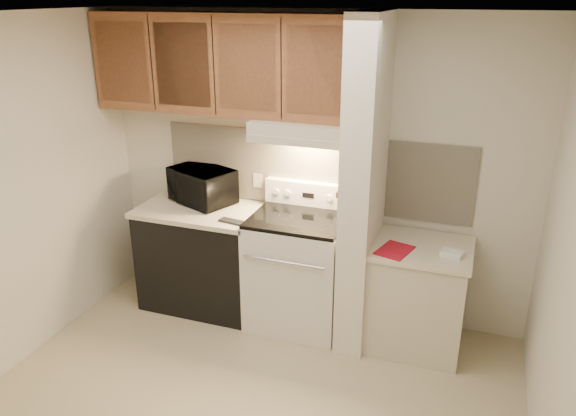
% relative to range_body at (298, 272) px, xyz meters
% --- Properties ---
extents(floor, '(3.60, 3.60, 0.00)m').
position_rel_range_body_xyz_m(floor, '(0.00, -1.16, -0.46)').
color(floor, tan).
rests_on(floor, ground).
extents(ceiling, '(3.60, 3.60, 0.00)m').
position_rel_range_body_xyz_m(ceiling, '(0.00, -1.16, 2.04)').
color(ceiling, white).
rests_on(ceiling, wall_back).
extents(wall_back, '(3.60, 2.50, 0.02)m').
position_rel_range_body_xyz_m(wall_back, '(0.00, 0.34, 0.79)').
color(wall_back, beige).
rests_on(wall_back, floor).
extents(wall_right, '(0.02, 3.00, 2.50)m').
position_rel_range_body_xyz_m(wall_right, '(1.80, -1.16, 0.79)').
color(wall_right, beige).
rests_on(wall_right, floor).
extents(backsplash, '(2.60, 0.02, 0.63)m').
position_rel_range_body_xyz_m(backsplash, '(0.00, 0.33, 0.78)').
color(backsplash, beige).
rests_on(backsplash, wall_back).
extents(range_body, '(0.76, 0.65, 0.92)m').
position_rel_range_body_xyz_m(range_body, '(0.00, 0.00, 0.00)').
color(range_body, silver).
rests_on(range_body, floor).
extents(oven_window, '(0.50, 0.01, 0.30)m').
position_rel_range_body_xyz_m(oven_window, '(0.00, -0.32, 0.04)').
color(oven_window, black).
rests_on(oven_window, range_body).
extents(oven_handle, '(0.65, 0.02, 0.02)m').
position_rel_range_body_xyz_m(oven_handle, '(0.00, -0.35, 0.26)').
color(oven_handle, silver).
rests_on(oven_handle, range_body).
extents(cooktop, '(0.74, 0.64, 0.03)m').
position_rel_range_body_xyz_m(cooktop, '(0.00, 0.00, 0.48)').
color(cooktop, black).
rests_on(cooktop, range_body).
extents(range_backguard, '(0.76, 0.08, 0.20)m').
position_rel_range_body_xyz_m(range_backguard, '(0.00, 0.28, 0.59)').
color(range_backguard, silver).
rests_on(range_backguard, range_body).
extents(range_display, '(0.10, 0.01, 0.04)m').
position_rel_range_body_xyz_m(range_display, '(0.00, 0.24, 0.59)').
color(range_display, black).
rests_on(range_display, range_backguard).
extents(range_knob_left_outer, '(0.05, 0.02, 0.05)m').
position_rel_range_body_xyz_m(range_knob_left_outer, '(-0.28, 0.24, 0.59)').
color(range_knob_left_outer, silver).
rests_on(range_knob_left_outer, range_backguard).
extents(range_knob_left_inner, '(0.05, 0.02, 0.05)m').
position_rel_range_body_xyz_m(range_knob_left_inner, '(-0.18, 0.24, 0.59)').
color(range_knob_left_inner, silver).
rests_on(range_knob_left_inner, range_backguard).
extents(range_knob_right_inner, '(0.05, 0.02, 0.05)m').
position_rel_range_body_xyz_m(range_knob_right_inner, '(0.18, 0.24, 0.59)').
color(range_knob_right_inner, silver).
rests_on(range_knob_right_inner, range_backguard).
extents(range_knob_right_outer, '(0.05, 0.02, 0.05)m').
position_rel_range_body_xyz_m(range_knob_right_outer, '(0.28, 0.24, 0.59)').
color(range_knob_right_outer, silver).
rests_on(range_knob_right_outer, range_backguard).
extents(dishwasher_front, '(1.00, 0.63, 0.87)m').
position_rel_range_body_xyz_m(dishwasher_front, '(-0.88, 0.01, -0.03)').
color(dishwasher_front, black).
rests_on(dishwasher_front, floor).
extents(left_countertop, '(1.04, 0.67, 0.04)m').
position_rel_range_body_xyz_m(left_countertop, '(-0.88, 0.01, 0.43)').
color(left_countertop, beige).
rests_on(left_countertop, dishwasher_front).
extents(spoon_rest, '(0.25, 0.11, 0.02)m').
position_rel_range_body_xyz_m(spoon_rest, '(-0.48, -0.19, 0.46)').
color(spoon_rest, black).
rests_on(spoon_rest, left_countertop).
extents(teal_jar, '(0.11, 0.11, 0.10)m').
position_rel_range_body_xyz_m(teal_jar, '(-0.95, 0.23, 0.50)').
color(teal_jar, '#225E63').
rests_on(teal_jar, left_countertop).
extents(outlet, '(0.08, 0.01, 0.12)m').
position_rel_range_body_xyz_m(outlet, '(-0.48, 0.32, 0.64)').
color(outlet, beige).
rests_on(outlet, backsplash).
extents(microwave, '(0.64, 0.54, 0.30)m').
position_rel_range_body_xyz_m(microwave, '(-0.93, 0.15, 0.60)').
color(microwave, black).
rests_on(microwave, left_countertop).
extents(partition_pillar, '(0.22, 0.70, 2.50)m').
position_rel_range_body_xyz_m(partition_pillar, '(0.51, -0.01, 0.79)').
color(partition_pillar, silver).
rests_on(partition_pillar, floor).
extents(pillar_trim, '(0.01, 0.70, 0.04)m').
position_rel_range_body_xyz_m(pillar_trim, '(0.39, -0.01, 0.84)').
color(pillar_trim, brown).
rests_on(pillar_trim, partition_pillar).
extents(knife_strip, '(0.02, 0.42, 0.04)m').
position_rel_range_body_xyz_m(knife_strip, '(0.39, -0.06, 0.86)').
color(knife_strip, black).
rests_on(knife_strip, partition_pillar).
extents(knife_blade_a, '(0.01, 0.03, 0.16)m').
position_rel_range_body_xyz_m(knife_blade_a, '(0.38, -0.21, 0.76)').
color(knife_blade_a, silver).
rests_on(knife_blade_a, knife_strip).
extents(knife_handle_a, '(0.02, 0.02, 0.10)m').
position_rel_range_body_xyz_m(knife_handle_a, '(0.38, -0.21, 0.91)').
color(knife_handle_a, black).
rests_on(knife_handle_a, knife_strip).
extents(knife_blade_b, '(0.01, 0.04, 0.18)m').
position_rel_range_body_xyz_m(knife_blade_b, '(0.38, -0.13, 0.75)').
color(knife_blade_b, silver).
rests_on(knife_blade_b, knife_strip).
extents(knife_handle_b, '(0.02, 0.02, 0.10)m').
position_rel_range_body_xyz_m(knife_handle_b, '(0.38, -0.14, 0.91)').
color(knife_handle_b, black).
rests_on(knife_handle_b, knife_strip).
extents(knife_blade_c, '(0.01, 0.04, 0.20)m').
position_rel_range_body_xyz_m(knife_blade_c, '(0.38, -0.06, 0.74)').
color(knife_blade_c, silver).
rests_on(knife_blade_c, knife_strip).
extents(knife_handle_c, '(0.02, 0.02, 0.10)m').
position_rel_range_body_xyz_m(knife_handle_c, '(0.38, -0.05, 0.91)').
color(knife_handle_c, black).
rests_on(knife_handle_c, knife_strip).
extents(knife_blade_d, '(0.01, 0.04, 0.16)m').
position_rel_range_body_xyz_m(knife_blade_d, '(0.38, 0.01, 0.76)').
color(knife_blade_d, silver).
rests_on(knife_blade_d, knife_strip).
extents(knife_handle_d, '(0.02, 0.02, 0.10)m').
position_rel_range_body_xyz_m(knife_handle_d, '(0.38, 0.03, 0.91)').
color(knife_handle_d, black).
rests_on(knife_handle_d, knife_strip).
extents(knife_blade_e, '(0.01, 0.04, 0.18)m').
position_rel_range_body_xyz_m(knife_blade_e, '(0.38, 0.11, 0.75)').
color(knife_blade_e, silver).
rests_on(knife_blade_e, knife_strip).
extents(knife_handle_e, '(0.02, 0.02, 0.10)m').
position_rel_range_body_xyz_m(knife_handle_e, '(0.38, 0.11, 0.91)').
color(knife_handle_e, black).
rests_on(knife_handle_e, knife_strip).
extents(oven_mitt, '(0.03, 0.10, 0.24)m').
position_rel_range_body_xyz_m(oven_mitt, '(0.38, 0.17, 0.69)').
color(oven_mitt, gray).
rests_on(oven_mitt, partition_pillar).
extents(right_cab_base, '(0.70, 0.60, 0.81)m').
position_rel_range_body_xyz_m(right_cab_base, '(0.97, -0.01, -0.06)').
color(right_cab_base, beige).
rests_on(right_cab_base, floor).
extents(right_countertop, '(0.74, 0.64, 0.04)m').
position_rel_range_body_xyz_m(right_countertop, '(0.97, -0.01, 0.37)').
color(right_countertop, beige).
rests_on(right_countertop, right_cab_base).
extents(red_folder, '(0.28, 0.33, 0.01)m').
position_rel_range_body_xyz_m(red_folder, '(0.79, -0.16, 0.39)').
color(red_folder, '#B01021').
rests_on(red_folder, right_countertop).
extents(white_box, '(0.17, 0.14, 0.04)m').
position_rel_range_body_xyz_m(white_box, '(1.19, -0.11, 0.41)').
color(white_box, white).
rests_on(white_box, right_countertop).
extents(range_hood, '(0.78, 0.44, 0.15)m').
position_rel_range_body_xyz_m(range_hood, '(0.00, 0.12, 1.17)').
color(range_hood, beige).
rests_on(range_hood, upper_cabinets).
extents(hood_lip, '(0.78, 0.04, 0.06)m').
position_rel_range_body_xyz_m(hood_lip, '(0.00, -0.08, 1.12)').
color(hood_lip, beige).
rests_on(hood_lip, range_hood).
extents(upper_cabinets, '(2.18, 0.33, 0.77)m').
position_rel_range_body_xyz_m(upper_cabinets, '(-0.69, 0.17, 1.62)').
color(upper_cabinets, brown).
rests_on(upper_cabinets, wall_back).
extents(cab_door_a, '(0.46, 0.01, 0.63)m').
position_rel_range_body_xyz_m(cab_door_a, '(-1.51, 0.01, 1.62)').
color(cab_door_a, brown).
rests_on(cab_door_a, upper_cabinets).
extents(cab_gap_a, '(0.01, 0.01, 0.73)m').
position_rel_range_body_xyz_m(cab_gap_a, '(-1.23, 0.01, 1.62)').
color(cab_gap_a, black).
rests_on(cab_gap_a, upper_cabinets).
extents(cab_door_b, '(0.46, 0.01, 0.63)m').
position_rel_range_body_xyz_m(cab_door_b, '(-0.96, 0.01, 1.62)').
color(cab_door_b, brown).
rests_on(cab_door_b, upper_cabinets).
extents(cab_gap_b, '(0.01, 0.01, 0.73)m').
position_rel_range_body_xyz_m(cab_gap_b, '(-0.69, 0.01, 1.62)').
color(cab_gap_b, black).
rests_on(cab_gap_b, upper_cabinets).
extents(cab_door_c, '(0.46, 0.01, 0.63)m').
position_rel_range_body_xyz_m(cab_door_c, '(-0.42, 0.01, 1.62)').
color(cab_door_c, brown).
rests_on(cab_door_c, upper_cabinets).
extents(cab_gap_c, '(0.01, 0.01, 0.73)m').
position_rel_range_body_xyz_m(cab_gap_c, '(-0.14, 0.01, 1.62)').
color(cab_gap_c, black).
rests_on(cab_gap_c, upper_cabinets).
extents(cab_door_d, '(0.46, 0.01, 0.63)m').
position_rel_range_body_xyz_m(cab_door_d, '(0.13, 0.01, 1.62)').
color(cab_door_d, brown).
rests_on(cab_door_d, upper_cabinets).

